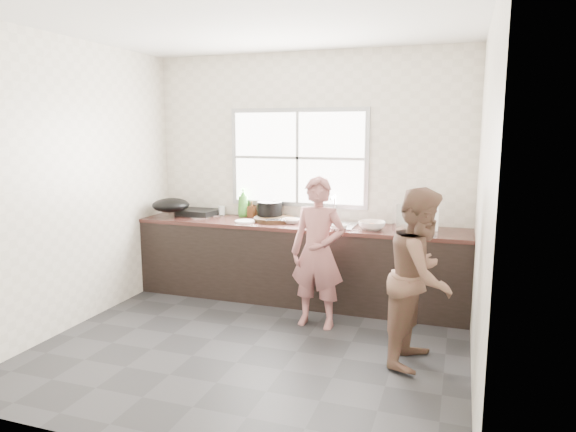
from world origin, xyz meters
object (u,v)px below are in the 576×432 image
(bowl_held, at_px, (339,227))
(plate_food, at_px, (245,221))
(person_side, at_px, (421,277))
(pot_lid_left, at_px, (200,217))
(black_pot, at_px, (270,211))
(glass_jar, at_px, (222,211))
(woman, at_px, (318,257))
(bottle_green, at_px, (243,202))
(pot_lid_right, at_px, (214,215))
(dish_rack, at_px, (415,217))
(bowl_mince, at_px, (291,221))
(bottle_brown_short, at_px, (275,210))
(cutting_board, at_px, (274,219))
(bottle_brown_tall, at_px, (252,210))
(wok, at_px, (171,205))
(bowl_crabs, at_px, (372,226))
(burner, at_px, (201,212))

(bowl_held, distance_m, plate_food, 1.07)
(person_side, distance_m, pot_lid_left, 2.82)
(person_side, height_order, black_pot, person_side)
(bowl_held, xyz_separation_m, glass_jar, (-1.52, 0.44, 0.02))
(woman, relative_size, bottle_green, 3.97)
(pot_lid_right, bearing_deg, pot_lid_left, -112.77)
(person_side, xyz_separation_m, glass_jar, (-2.41, 1.37, 0.20))
(bottle_green, xyz_separation_m, dish_rack, (1.98, -0.29, -0.02))
(bowl_mince, height_order, bowl_held, bowl_held)
(bowl_mince, relative_size, bottle_brown_short, 1.04)
(black_pot, relative_size, dish_rack, 0.70)
(cutting_board, relative_size, dish_rack, 1.12)
(person_side, xyz_separation_m, bowl_mince, (-1.46, 1.12, 0.17))
(bottle_brown_tall, distance_m, wok, 0.93)
(plate_food, relative_size, pot_lid_right, 1.05)
(person_side, distance_m, pot_lid_right, 2.83)
(bowl_crabs, distance_m, burner, 2.11)
(burner, distance_m, pot_lid_right, 0.17)
(bowl_held, height_order, plate_food, bowl_held)
(bottle_green, relative_size, dish_rack, 0.84)
(black_pot, bearing_deg, bowl_mince, -26.19)
(cutting_board, distance_m, pot_lid_left, 0.89)
(glass_jar, bearing_deg, bowl_held, -16.10)
(black_pot, distance_m, glass_jar, 0.65)
(plate_food, xyz_separation_m, bottle_brown_short, (0.21, 0.34, 0.09))
(burner, distance_m, dish_rack, 2.52)
(cutting_board, bearing_deg, bowl_crabs, -7.47)
(bowl_mince, distance_m, dish_rack, 1.31)
(plate_food, relative_size, pot_lid_left, 0.98)
(black_pot, bearing_deg, bottle_brown_short, 75.77)
(black_pot, distance_m, bottle_brown_short, 0.10)
(person_side, relative_size, plate_food, 6.14)
(bottle_brown_tall, xyz_separation_m, glass_jar, (-0.39, 0.00, -0.03))
(cutting_board, distance_m, plate_food, 0.32)
(bowl_mince, xyz_separation_m, black_pot, (-0.31, 0.15, 0.08))
(pot_lid_left, height_order, pot_lid_right, same)
(black_pot, height_order, dish_rack, dish_rack)
(woman, bearing_deg, glass_jar, 151.57)
(burner, bearing_deg, bowl_crabs, -7.67)
(black_pot, relative_size, pot_lid_right, 1.27)
(wok, distance_m, pot_lid_right, 0.52)
(pot_lid_left, relative_size, pot_lid_right, 1.08)
(bowl_held, relative_size, dish_rack, 0.54)
(dish_rack, distance_m, pot_lid_right, 2.36)
(glass_jar, bearing_deg, burner, -170.28)
(cutting_board, xyz_separation_m, dish_rack, (1.53, -0.11, 0.13))
(bottle_green, bearing_deg, wok, -157.25)
(bottle_brown_short, bearing_deg, woman, -49.23)
(cutting_board, relative_size, pot_lid_left, 1.90)
(glass_jar, bearing_deg, person_side, -29.57)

